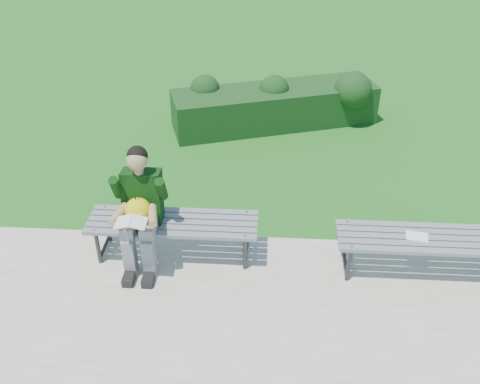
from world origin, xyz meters
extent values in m
plane|color=#34741A|center=(0.00, 0.00, 0.00)|extent=(80.00, 80.00, 0.00)
cube|color=#BFB5A2|center=(0.00, -1.75, 0.01)|extent=(30.00, 3.50, 0.02)
cube|color=#17390E|center=(0.56, 2.97, 0.30)|extent=(3.29, 1.73, 0.60)
sphere|color=#17390E|center=(-0.54, 2.94, 0.57)|extent=(0.58, 0.58, 0.46)
sphere|color=#17390E|center=(0.54, 2.99, 0.57)|extent=(0.59, 0.59, 0.47)
sphere|color=#17390E|center=(1.76, 3.05, 0.57)|extent=(0.73, 0.73, 0.58)
cube|color=gray|center=(-0.50, -0.56, 0.45)|extent=(1.80, 0.08, 0.04)
cube|color=gray|center=(-0.50, -0.46, 0.45)|extent=(1.80, 0.08, 0.04)
cube|color=gray|center=(-0.50, -0.35, 0.45)|extent=(1.80, 0.08, 0.04)
cube|color=gray|center=(-0.50, -0.25, 0.45)|extent=(1.80, 0.08, 0.04)
cube|color=gray|center=(-0.50, -0.15, 0.45)|extent=(1.80, 0.09, 0.04)
cylinder|color=#2D2D30|center=(-1.28, -0.54, 0.23)|extent=(0.04, 0.04, 0.41)
cylinder|color=#2D2D30|center=(-1.28, -0.16, 0.23)|extent=(0.04, 0.04, 0.41)
cylinder|color=#2D2D30|center=(-1.28, -0.35, 0.41)|extent=(0.04, 0.42, 0.04)
cylinder|color=#2D2D30|center=(-1.28, -0.35, 0.08)|extent=(0.04, 0.42, 0.04)
cylinder|color=gray|center=(-1.28, -0.56, 0.47)|extent=(0.02, 0.02, 0.01)
cylinder|color=gray|center=(-1.28, -0.15, 0.47)|extent=(0.02, 0.02, 0.01)
cylinder|color=#2D2D30|center=(0.28, -0.54, 0.23)|extent=(0.04, 0.04, 0.41)
cylinder|color=#2D2D30|center=(0.28, -0.16, 0.23)|extent=(0.04, 0.04, 0.41)
cylinder|color=#2D2D30|center=(0.28, -0.35, 0.41)|extent=(0.04, 0.42, 0.04)
cylinder|color=#2D2D30|center=(0.28, -0.35, 0.08)|extent=(0.04, 0.42, 0.04)
cylinder|color=gray|center=(0.28, -0.56, 0.47)|extent=(0.02, 0.02, 0.01)
cylinder|color=gray|center=(0.28, -0.15, 0.47)|extent=(0.02, 0.02, 0.01)
cube|color=gray|center=(2.12, -0.67, 0.45)|extent=(1.80, 0.08, 0.04)
cube|color=gray|center=(2.12, -0.57, 0.45)|extent=(1.80, 0.08, 0.04)
cube|color=gray|center=(2.12, -0.46, 0.45)|extent=(1.80, 0.08, 0.04)
cube|color=gray|center=(2.12, -0.36, 0.45)|extent=(1.80, 0.08, 0.04)
cube|color=gray|center=(2.12, -0.26, 0.45)|extent=(1.80, 0.08, 0.04)
cylinder|color=#2D2D30|center=(1.34, -0.65, 0.23)|extent=(0.04, 0.04, 0.41)
cylinder|color=#2D2D30|center=(1.34, -0.27, 0.23)|extent=(0.04, 0.04, 0.41)
cylinder|color=#2D2D30|center=(1.34, -0.46, 0.41)|extent=(0.04, 0.42, 0.04)
cylinder|color=#2D2D30|center=(1.34, -0.46, 0.08)|extent=(0.04, 0.42, 0.04)
cylinder|color=gray|center=(1.34, -0.67, 0.47)|extent=(0.02, 0.02, 0.01)
cylinder|color=gray|center=(1.34, -0.26, 0.47)|extent=(0.02, 0.02, 0.01)
cube|color=slate|center=(-0.90, -0.51, 0.54)|extent=(0.14, 0.42, 0.13)
cube|color=slate|center=(-0.70, -0.51, 0.54)|extent=(0.14, 0.42, 0.13)
cube|color=slate|center=(-0.90, -0.69, 0.24)|extent=(0.12, 0.13, 0.45)
cube|color=slate|center=(-0.70, -0.69, 0.24)|extent=(0.12, 0.13, 0.45)
cube|color=black|center=(-0.90, -0.79, 0.07)|extent=(0.11, 0.26, 0.09)
cube|color=black|center=(-0.70, -0.79, 0.07)|extent=(0.11, 0.26, 0.09)
cube|color=black|center=(-0.80, -0.31, 0.75)|extent=(0.40, 0.30, 0.59)
cylinder|color=tan|center=(-0.80, -0.33, 1.07)|extent=(0.10, 0.10, 0.08)
sphere|color=tan|center=(-0.80, -0.35, 1.20)|extent=(0.21, 0.21, 0.21)
sphere|color=black|center=(-0.80, -0.32, 1.23)|extent=(0.21, 0.21, 0.21)
cylinder|color=black|center=(-1.03, -0.41, 0.91)|extent=(0.10, 0.21, 0.30)
cylinder|color=black|center=(-0.57, -0.41, 0.91)|extent=(0.10, 0.21, 0.30)
cylinder|color=tan|center=(-0.97, -0.63, 0.74)|extent=(0.14, 0.31, 0.08)
cylinder|color=tan|center=(-0.63, -0.63, 0.74)|extent=(0.14, 0.31, 0.08)
sphere|color=tan|center=(-0.90, -0.79, 0.74)|extent=(0.09, 0.09, 0.09)
sphere|color=tan|center=(-0.70, -0.79, 0.74)|extent=(0.09, 0.09, 0.09)
sphere|color=#C5CA04|center=(-0.80, -0.53, 0.72)|extent=(0.27, 0.27, 0.27)
cone|color=orange|center=(-0.80, -0.65, 0.71)|extent=(0.08, 0.08, 0.08)
cone|color=black|center=(-0.82, -0.52, 0.85)|extent=(0.03, 0.05, 0.08)
cone|color=black|center=(-0.79, -0.51, 0.85)|extent=(0.03, 0.04, 0.07)
sphere|color=white|center=(-0.85, -0.63, 0.75)|extent=(0.05, 0.05, 0.05)
sphere|color=white|center=(-0.76, -0.63, 0.75)|extent=(0.05, 0.05, 0.05)
cube|color=white|center=(-0.88, -0.81, 0.79)|extent=(0.15, 0.20, 0.05)
cube|color=white|center=(-0.73, -0.81, 0.79)|extent=(0.15, 0.20, 0.05)
cube|color=white|center=(2.02, -0.46, 0.47)|extent=(0.25, 0.20, 0.01)
camera|label=1|loc=(0.49, -4.83, 3.84)|focal=40.00mm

